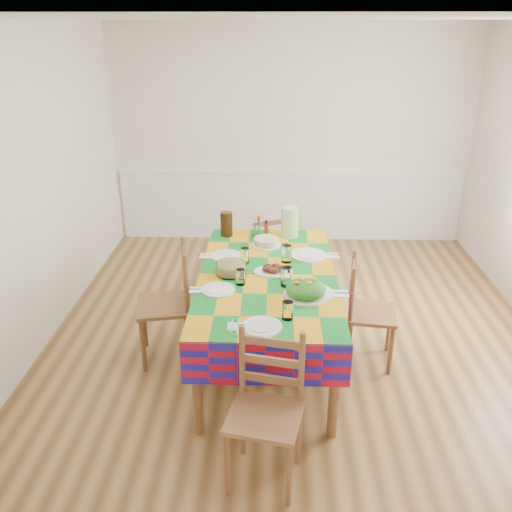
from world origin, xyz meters
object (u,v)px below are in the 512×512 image
(tea_pitcher, at_px, (226,224))
(chair_far, at_px, (270,252))
(green_pitcher, at_px, (290,222))
(chair_near, at_px, (266,411))
(dining_table, at_px, (268,284))
(meat_platter, at_px, (273,270))
(chair_right, at_px, (367,312))
(chair_left, at_px, (169,304))

(tea_pitcher, relative_size, chair_far, 0.26)
(green_pitcher, bearing_deg, chair_near, -94.99)
(dining_table, bearing_deg, chair_far, 89.35)
(green_pitcher, distance_m, tea_pitcher, 0.60)
(green_pitcher, height_order, chair_far, green_pitcher)
(tea_pitcher, bearing_deg, meat_platter, -61.66)
(tea_pitcher, distance_m, chair_near, 2.24)
(meat_platter, height_order, green_pitcher, green_pitcher)
(tea_pitcher, xyz_separation_m, chair_right, (1.23, -0.85, -0.46))
(meat_platter, xyz_separation_m, green_pitcher, (0.15, 0.83, 0.12))
(chair_near, bearing_deg, meat_platter, 100.24)
(chair_near, bearing_deg, tea_pitcher, 112.55)
(chair_near, relative_size, chair_left, 0.96)
(chair_far, relative_size, chair_right, 0.97)
(chair_left, relative_size, chair_right, 1.10)
(meat_platter, bearing_deg, dining_table, -145.28)
(meat_platter, bearing_deg, chair_left, -178.57)
(chair_far, bearing_deg, green_pitcher, 91.78)
(dining_table, relative_size, chair_far, 2.27)
(dining_table, distance_m, tea_pitcher, 0.97)
(dining_table, relative_size, chair_near, 2.09)
(dining_table, height_order, green_pitcher, green_pitcher)
(dining_table, relative_size, chair_right, 2.21)
(green_pitcher, relative_size, chair_right, 0.30)
(chair_left, distance_m, chair_right, 1.65)
(meat_platter, xyz_separation_m, chair_far, (-0.03, 1.27, -0.38))
(dining_table, bearing_deg, meat_platter, 34.72)
(chair_near, relative_size, chair_far, 1.09)
(tea_pitcher, xyz_separation_m, chair_near, (0.41, -2.16, -0.43))
(meat_platter, relative_size, chair_near, 0.32)
(chair_near, xyz_separation_m, chair_far, (0.01, 2.60, -0.04))
(meat_platter, relative_size, chair_far, 0.35)
(dining_table, distance_m, meat_platter, 0.13)
(chair_right, bearing_deg, meat_platter, 96.60)
(green_pitcher, xyz_separation_m, chair_near, (-0.19, -2.16, -0.46))
(meat_platter, xyz_separation_m, chair_left, (-0.87, -0.02, -0.32))
(chair_far, distance_m, chair_left, 1.54)
(green_pitcher, xyz_separation_m, chair_right, (0.63, -0.86, -0.48))
(green_pitcher, bearing_deg, dining_table, -102.91)
(dining_table, height_order, chair_left, chair_left)
(green_pitcher, bearing_deg, chair_left, -140.00)
(chair_left, bearing_deg, chair_near, 21.22)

